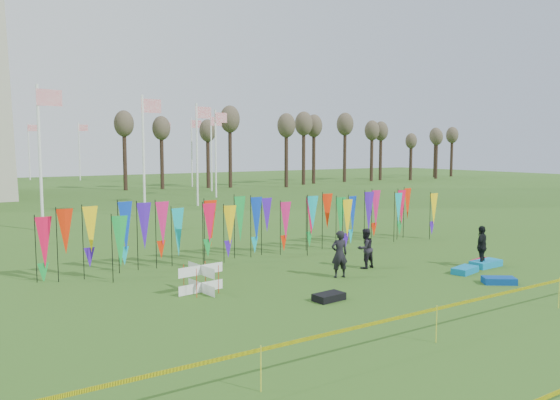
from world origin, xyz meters
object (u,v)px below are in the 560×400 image
box_kite (201,279)px  kite_bag_black (329,297)px  person_mid (365,248)px  kite_bag_blue (499,280)px  kite_bag_turquoise (465,270)px  kite_bag_red (482,262)px  person_left (339,254)px  person_right (482,247)px  kite_bag_teal (486,264)px

box_kite → kite_bag_black: 4.08m
person_mid → kite_bag_blue: (2.21, -4.26, -0.65)m
kite_bag_turquoise → kite_bag_red: bearing=18.7°
kite_bag_turquoise → box_kite: bearing=163.6°
person_left → kite_bag_black: person_left is taller
person_right → person_left: bearing=-38.1°
person_left → kite_bag_red: size_ratio=1.54×
kite_bag_blue → box_kite: bearing=153.9°
person_left → kite_bag_blue: 5.43m
kite_bag_turquoise → kite_bag_red: (1.80, 0.61, -0.01)m
kite_bag_blue → kite_bag_black: kite_bag_blue is taller
kite_bag_black → kite_bag_teal: bearing=2.9°
kite_bag_teal → person_right: bearing=172.9°
person_mid → kite_bag_blue: 4.84m
box_kite → person_right: 10.87m
box_kite → person_left: (4.98, -0.76, 0.39)m
box_kite → kite_bag_teal: 11.12m
kite_bag_turquoise → kite_bag_black: kite_bag_turquoise is taller
kite_bag_turquoise → person_left: bearing=155.4°
person_right → kite_bag_blue: bearing=28.7°
person_right → kite_bag_blue: 2.63m
box_kite → kite_bag_turquoise: (9.28, -2.73, -0.34)m
person_right → kite_bag_red: bearing=-168.8°
kite_bag_black → kite_bag_teal: 7.97m
kite_bag_red → box_kite: bearing=169.2°
kite_bag_black → box_kite: bearing=135.0°
box_kite → kite_bag_teal: size_ratio=0.69×
box_kite → kite_bag_black: box_kite is taller
kite_bag_turquoise → kite_bag_teal: (1.55, 0.26, 0.01)m
box_kite → person_left: size_ratio=0.54×
kite_bag_turquoise → kite_bag_teal: size_ratio=0.86×
person_right → kite_bag_black: bearing=-18.2°
kite_bag_teal → kite_bag_blue: bearing=-134.4°
person_left → kite_bag_turquoise: 4.79m
person_left → person_mid: bearing=-143.8°
box_kite → kite_bag_red: box_kite is taller
person_mid → kite_bag_black: size_ratio=1.63×
kite_bag_blue → kite_bag_red: size_ratio=0.97×
kite_bag_blue → kite_bag_teal: 2.68m
person_right → kite_bag_red: 0.93m
person_mid → kite_bag_black: bearing=31.3°
box_kite → person_mid: 6.75m
kite_bag_red → kite_bag_teal: kite_bag_teal is taller
box_kite → kite_bag_blue: 9.98m
box_kite → person_left: person_left is taller
person_right → kite_bag_blue: (-1.63, -1.95, -0.70)m
box_kite → kite_bag_turquoise: box_kite is taller
kite_bag_blue → kite_bag_red: 3.11m
person_right → kite_bag_turquoise: person_right is taller
person_mid → box_kite: bearing=-5.1°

